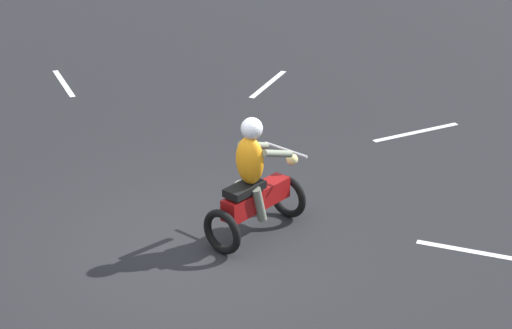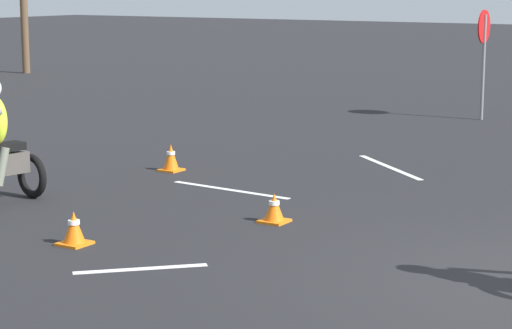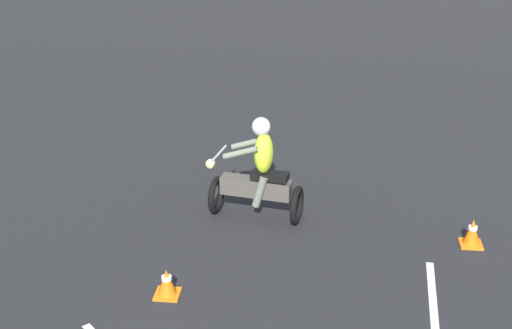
{
  "view_description": "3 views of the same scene",
  "coord_description": "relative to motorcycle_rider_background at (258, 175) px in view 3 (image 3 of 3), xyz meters",
  "views": [
    {
      "loc": [
        -10.43,
        3.83,
        6.3
      ],
      "look_at": [
        0.02,
        -0.78,
        1.0
      ],
      "focal_mm": 70.0,
      "sensor_mm": 36.0,
      "label": 1
    },
    {
      "loc": [
        -9.17,
        -2.45,
        2.84
      ],
      "look_at": [
        -0.13,
        3.18,
        0.9
      ],
      "focal_mm": 70.0,
      "sensor_mm": 36.0,
      "label": 2
    },
    {
      "loc": [
        0.75,
        -2.69,
        5.16
      ],
      "look_at": [
        -0.29,
        7.14,
        0.9
      ],
      "focal_mm": 50.0,
      "sensor_mm": 36.0,
      "label": 3
    }
  ],
  "objects": [
    {
      "name": "motorcycle_rider_background",
      "position": [
        0.0,
        0.0,
        0.0
      ],
      "size": [
        1.55,
        0.88,
        1.66
      ],
      "rotation": [
        0.0,
        0.0,
        1.39
      ],
      "color": "black",
      "rests_on": "ground"
    },
    {
      "name": "traffic_cone_near_left",
      "position": [
        -0.94,
        -2.25,
        -0.54
      ],
      "size": [
        0.32,
        0.32,
        0.38
      ],
      "color": "orange",
      "rests_on": "ground"
    },
    {
      "name": "traffic_cone_mid_center",
      "position": [
        3.16,
        -0.52,
        -0.53
      ],
      "size": [
        0.32,
        0.32,
        0.41
      ],
      "color": "orange",
      "rests_on": "ground"
    },
    {
      "name": "lane_stripe_n",
      "position": [
        2.43,
        -2.08,
        -0.72
      ],
      "size": [
        0.25,
        1.99,
        0.01
      ],
      "primitive_type": "cube",
      "rotation": [
        0.0,
        0.0,
        3.07
      ],
      "color": "silver",
      "rests_on": "ground"
    }
  ]
}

